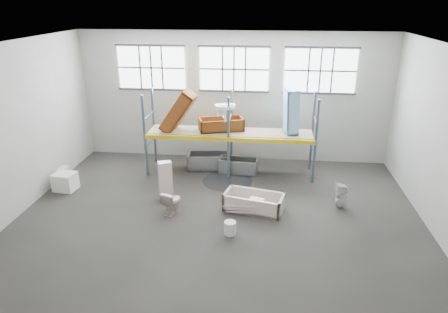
# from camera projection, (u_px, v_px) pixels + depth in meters

# --- Properties ---
(floor) EXTENTS (12.00, 10.00, 0.10)m
(floor) POSITION_uv_depth(u_px,v_px,m) (218.00, 220.00, 12.03)
(floor) COLOR #45413B
(floor) RESTS_ON ground
(ceiling) EXTENTS (12.00, 10.00, 0.10)m
(ceiling) POSITION_uv_depth(u_px,v_px,m) (217.00, 43.00, 10.16)
(ceiling) COLOR silver
(ceiling) RESTS_ON ground
(wall_back) EXTENTS (12.00, 0.10, 5.00)m
(wall_back) POSITION_uv_depth(u_px,v_px,m) (234.00, 97.00, 15.76)
(wall_back) COLOR #A4A398
(wall_back) RESTS_ON ground
(wall_front) EXTENTS (12.00, 0.10, 5.00)m
(wall_front) POSITION_uv_depth(u_px,v_px,m) (179.00, 242.00, 6.42)
(wall_front) COLOR #ACAB9F
(wall_front) RESTS_ON ground
(wall_left) EXTENTS (0.10, 10.00, 5.00)m
(wall_left) POSITION_uv_depth(u_px,v_px,m) (11.00, 132.00, 11.71)
(wall_left) COLOR #A9A89D
(wall_left) RESTS_ON ground
(window_left) EXTENTS (2.60, 0.04, 1.60)m
(window_left) POSITION_uv_depth(u_px,v_px,m) (151.00, 68.00, 15.58)
(window_left) COLOR white
(window_left) RESTS_ON wall_back
(window_mid) EXTENTS (2.60, 0.04, 1.60)m
(window_mid) POSITION_uv_depth(u_px,v_px,m) (234.00, 69.00, 15.26)
(window_mid) COLOR white
(window_mid) RESTS_ON wall_back
(window_right) EXTENTS (2.60, 0.04, 1.60)m
(window_right) POSITION_uv_depth(u_px,v_px,m) (320.00, 71.00, 14.93)
(window_right) COLOR white
(window_right) RESTS_ON wall_back
(rack_upright_la) EXTENTS (0.08, 0.08, 3.00)m
(rack_upright_la) POSITION_uv_depth(u_px,v_px,m) (145.00, 136.00, 14.45)
(rack_upright_la) COLOR slate
(rack_upright_la) RESTS_ON floor
(rack_upright_lb) EXTENTS (0.08, 0.08, 3.00)m
(rack_upright_lb) POSITION_uv_depth(u_px,v_px,m) (154.00, 126.00, 15.56)
(rack_upright_lb) COLOR slate
(rack_upright_lb) RESTS_ON floor
(rack_upright_ma) EXTENTS (0.08, 0.08, 3.00)m
(rack_upright_ma) POSITION_uv_depth(u_px,v_px,m) (228.00, 139.00, 14.14)
(rack_upright_ma) COLOR slate
(rack_upright_ma) RESTS_ON floor
(rack_upright_mb) EXTENTS (0.08, 0.08, 3.00)m
(rack_upright_mb) POSITION_uv_depth(u_px,v_px,m) (232.00, 129.00, 15.25)
(rack_upright_mb) COLOR slate
(rack_upright_mb) RESTS_ON floor
(rack_upright_ra) EXTENTS (0.08, 0.08, 3.00)m
(rack_upright_ra) POSITION_uv_depth(u_px,v_px,m) (316.00, 142.00, 13.83)
(rack_upright_ra) COLOR slate
(rack_upright_ra) RESTS_ON floor
(rack_upright_rb) EXTENTS (0.08, 0.08, 3.00)m
(rack_upright_rb) POSITION_uv_depth(u_px,v_px,m) (312.00, 132.00, 14.94)
(rack_upright_rb) COLOR slate
(rack_upright_rb) RESTS_ON floor
(rack_beam_front) EXTENTS (6.00, 0.10, 0.14)m
(rack_beam_front) POSITION_uv_depth(u_px,v_px,m) (228.00, 139.00, 14.14)
(rack_beam_front) COLOR yellow
(rack_beam_front) RESTS_ON floor
(rack_beam_back) EXTENTS (6.00, 0.10, 0.14)m
(rack_beam_back) POSITION_uv_depth(u_px,v_px,m) (232.00, 129.00, 15.25)
(rack_beam_back) COLOR yellow
(rack_beam_back) RESTS_ON floor
(shelf_deck) EXTENTS (5.90, 1.10, 0.03)m
(shelf_deck) POSITION_uv_depth(u_px,v_px,m) (230.00, 132.00, 14.67)
(shelf_deck) COLOR gray
(shelf_deck) RESTS_ON floor
(wet_patch) EXTENTS (1.80, 1.80, 0.00)m
(wet_patch) POSITION_uv_depth(u_px,v_px,m) (228.00, 181.00, 14.51)
(wet_patch) COLOR black
(wet_patch) RESTS_ON floor
(bathtub_beige) EXTENTS (1.94, 1.22, 0.53)m
(bathtub_beige) POSITION_uv_depth(u_px,v_px,m) (254.00, 202.00, 12.43)
(bathtub_beige) COLOR beige
(bathtub_beige) RESTS_ON floor
(cistern_spare) EXTENTS (0.47, 0.32, 0.41)m
(cistern_spare) POSITION_uv_depth(u_px,v_px,m) (257.00, 205.00, 12.24)
(cistern_spare) COLOR beige
(cistern_spare) RESTS_ON bathtub_beige
(sink_in_tub) EXTENTS (0.44, 0.44, 0.15)m
(sink_in_tub) POSITION_uv_depth(u_px,v_px,m) (228.00, 206.00, 12.39)
(sink_in_tub) COLOR #C2B1A4
(sink_in_tub) RESTS_ON bathtub_beige
(toilet_beige) EXTENTS (0.63, 0.81, 0.72)m
(toilet_beige) POSITION_uv_depth(u_px,v_px,m) (172.00, 202.00, 12.24)
(toilet_beige) COLOR beige
(toilet_beige) RESTS_ON floor
(cistern_tall) EXTENTS (0.49, 0.42, 1.30)m
(cistern_tall) POSITION_uv_depth(u_px,v_px,m) (165.00, 181.00, 12.95)
(cistern_tall) COLOR silver
(cistern_tall) RESTS_ON floor
(toilet_white) EXTENTS (0.43, 0.43, 0.81)m
(toilet_white) POSITION_uv_depth(u_px,v_px,m) (342.00, 196.00, 12.51)
(toilet_white) COLOR silver
(toilet_white) RESTS_ON floor
(steel_tub_left) EXTENTS (1.70, 0.93, 0.60)m
(steel_tub_left) POSITION_uv_depth(u_px,v_px,m) (209.00, 161.00, 15.46)
(steel_tub_left) COLOR #B2B4BA
(steel_tub_left) RESTS_ON floor
(steel_tub_right) EXTENTS (1.50, 0.79, 0.53)m
(steel_tub_right) POSITION_uv_depth(u_px,v_px,m) (238.00, 165.00, 15.13)
(steel_tub_right) COLOR #B8BCC1
(steel_tub_right) RESTS_ON floor
(rust_tub_flat) EXTENTS (1.75, 1.21, 0.45)m
(rust_tub_flat) POSITION_uv_depth(u_px,v_px,m) (221.00, 124.00, 14.72)
(rust_tub_flat) COLOR brown
(rust_tub_flat) RESTS_ON shelf_deck
(rust_tub_tilted) EXTENTS (1.41, 0.91, 1.64)m
(rust_tub_tilted) POSITION_uv_depth(u_px,v_px,m) (179.00, 112.00, 14.51)
(rust_tub_tilted) COLOR brown
(rust_tub_tilted) RESTS_ON shelf_deck
(sink_on_shelf) EXTENTS (0.87, 0.78, 0.63)m
(sink_on_shelf) POSITION_uv_depth(u_px,v_px,m) (225.00, 121.00, 14.13)
(sink_on_shelf) COLOR white
(sink_on_shelf) RESTS_ON rust_tub_flat
(blue_tub_upright) EXTENTS (0.61, 0.80, 1.56)m
(blue_tub_upright) POSITION_uv_depth(u_px,v_px,m) (291.00, 111.00, 14.21)
(blue_tub_upright) COLOR #92C8F6
(blue_tub_upright) RESTS_ON shelf_deck
(bucket) EXTENTS (0.42, 0.42, 0.38)m
(bucket) POSITION_uv_depth(u_px,v_px,m) (230.00, 228.00, 11.16)
(bucket) COLOR silver
(bucket) RESTS_ON floor
(carton_near) EXTENTS (0.76, 0.67, 0.60)m
(carton_near) POSITION_uv_depth(u_px,v_px,m) (65.00, 182.00, 13.73)
(carton_near) COLOR white
(carton_near) RESTS_ON floor
(carton_far) EXTENTS (0.71, 0.71, 0.45)m
(carton_far) POSITION_uv_depth(u_px,v_px,m) (59.00, 173.00, 14.55)
(carton_far) COLOR silver
(carton_far) RESTS_ON floor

